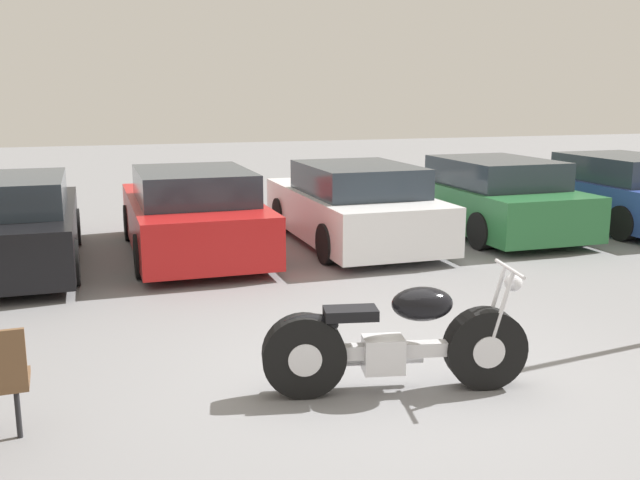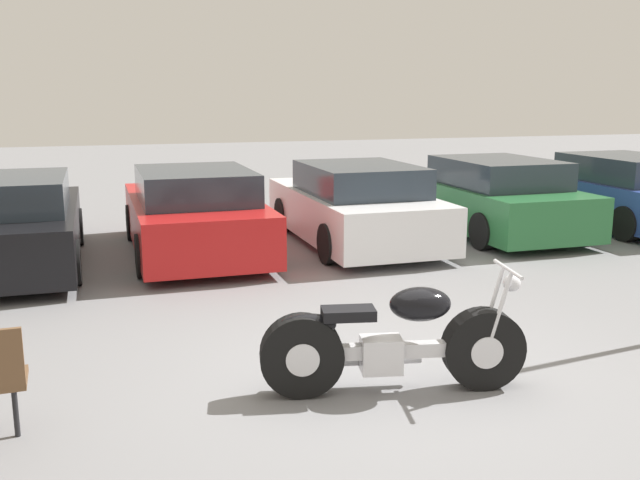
{
  "view_description": "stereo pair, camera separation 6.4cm",
  "coord_description": "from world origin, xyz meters",
  "px_view_note": "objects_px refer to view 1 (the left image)",
  "views": [
    {
      "loc": [
        -2.47,
        -5.57,
        2.49
      ],
      "look_at": [
        -0.03,
        1.93,
        0.85
      ],
      "focal_mm": 40.0,
      "sensor_mm": 36.0,
      "label": 1
    },
    {
      "loc": [
        -2.41,
        -5.59,
        2.49
      ],
      "look_at": [
        -0.03,
        1.93,
        0.85
      ],
      "focal_mm": 40.0,
      "sensor_mm": 36.0,
      "label": 2
    }
  ],
  "objects_px": {
    "parked_car_black": "(6,225)",
    "parked_car_blue": "(616,192)",
    "motorcycle": "(394,342)",
    "parked_car_white": "(353,206)",
    "parked_car_red": "(192,214)",
    "parked_car_green": "(488,197)"
  },
  "relations": [
    {
      "from": "motorcycle",
      "to": "parked_car_green",
      "type": "distance_m",
      "value": 7.44
    },
    {
      "from": "parked_car_red",
      "to": "parked_car_blue",
      "type": "relative_size",
      "value": 1.0
    },
    {
      "from": "motorcycle",
      "to": "parked_car_blue",
      "type": "relative_size",
      "value": 0.52
    },
    {
      "from": "motorcycle",
      "to": "parked_car_blue",
      "type": "distance_m",
      "value": 9.19
    },
    {
      "from": "parked_car_white",
      "to": "motorcycle",
      "type": "bearing_deg",
      "value": -107.37
    },
    {
      "from": "parked_car_white",
      "to": "parked_car_blue",
      "type": "xyz_separation_m",
      "value": [
        5.32,
        0.02,
        0.0
      ]
    },
    {
      "from": "parked_car_red",
      "to": "parked_car_green",
      "type": "xyz_separation_m",
      "value": [
        5.32,
        0.14,
        0.0
      ]
    },
    {
      "from": "motorcycle",
      "to": "parked_car_white",
      "type": "relative_size",
      "value": 0.52
    },
    {
      "from": "parked_car_black",
      "to": "parked_car_white",
      "type": "height_order",
      "value": "same"
    },
    {
      "from": "parked_car_red",
      "to": "parked_car_blue",
      "type": "bearing_deg",
      "value": -0.03
    },
    {
      "from": "motorcycle",
      "to": "parked_car_black",
      "type": "distance_m",
      "value": 6.66
    },
    {
      "from": "parked_car_black",
      "to": "parked_car_red",
      "type": "bearing_deg",
      "value": 3.08
    },
    {
      "from": "parked_car_white",
      "to": "parked_car_green",
      "type": "bearing_deg",
      "value": 3.69
    },
    {
      "from": "parked_car_red",
      "to": "parked_car_white",
      "type": "height_order",
      "value": "same"
    },
    {
      "from": "parked_car_black",
      "to": "parked_car_green",
      "type": "xyz_separation_m",
      "value": [
        7.98,
        0.29,
        0.0
      ]
    },
    {
      "from": "parked_car_red",
      "to": "parked_car_black",
      "type": "bearing_deg",
      "value": -176.92
    },
    {
      "from": "parked_car_black",
      "to": "parked_car_blue",
      "type": "relative_size",
      "value": 1.0
    },
    {
      "from": "parked_car_blue",
      "to": "parked_car_red",
      "type": "bearing_deg",
      "value": 179.97
    },
    {
      "from": "parked_car_green",
      "to": "parked_car_black",
      "type": "bearing_deg",
      "value": -177.94
    },
    {
      "from": "parked_car_red",
      "to": "parked_car_green",
      "type": "relative_size",
      "value": 1.0
    },
    {
      "from": "motorcycle",
      "to": "parked_car_green",
      "type": "bearing_deg",
      "value": 53.08
    },
    {
      "from": "parked_car_black",
      "to": "parked_car_blue",
      "type": "xyz_separation_m",
      "value": [
        10.64,
        0.14,
        0.0
      ]
    }
  ]
}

